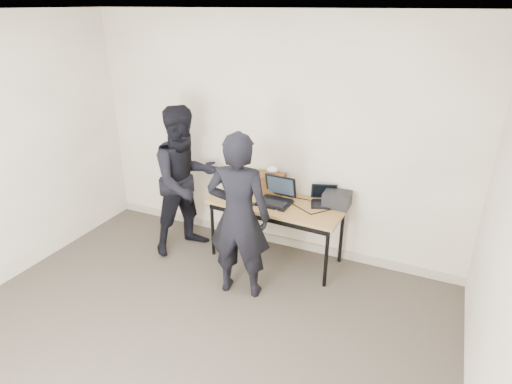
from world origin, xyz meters
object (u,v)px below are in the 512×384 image
Objects in this scene: laptop_center at (277,197)px; person_observer at (186,181)px; leather_satchel at (269,182)px; desk at (276,207)px; person_typist at (239,217)px; laptop_beige at (241,192)px; equipment_box at (337,199)px; laptop_right at (324,200)px.

laptop_center is 1.07m from person_observer.
leather_satchel is at bearing 132.68° from laptop_center.
person_typist is (-0.11, -0.71, 0.19)m from desk.
person_observer reaches higher than laptop_beige.
equipment_box is (1.08, 0.17, 0.04)m from laptop_beige.
equipment_box is (0.81, -0.04, -0.05)m from leather_satchel.
desk is 0.53m from laptop_right.
leather_satchel is (-0.17, 0.21, 0.06)m from laptop_center.
person_typist is at bearing -94.84° from laptop_center.
laptop_right is 0.15m from equipment_box.
laptop_right is 0.21× the size of person_typist.
leather_satchel is at bearing 47.87° from laptop_beige.
laptop_beige is at bearing -42.59° from person_observer.
laptop_beige is 1.07× the size of equipment_box.
laptop_right reaches higher than desk.
laptop_beige is at bearing -170.86° from equipment_box.
person_typist reaches higher than laptop_right.
laptop_beige is 0.85× the size of laptop_right.
person_observer is (-1.54, -0.38, 0.10)m from laptop_right.
laptop_beige is 0.18× the size of person_typist.
desk is 0.12m from laptop_center.
laptop_beige is (-0.45, 0.02, 0.10)m from desk.
leather_satchel reaches higher than desk.
laptop_center reaches higher than leather_satchel.
desk is 0.75m from person_typist.
person_observer is (-0.87, -0.41, 0.02)m from leather_satchel.
laptop_beige is at bearing -176.92° from laptop_center.
person_observer reaches higher than laptop_center.
person_observer is at bearing 175.00° from laptop_right.
equipment_box is 0.16× the size of person_observer.
laptop_center is at bearing -54.90° from leather_satchel.
desk is at bearing 7.41° from laptop_beige.
desk is 4.10× the size of leather_satchel.
person_typist is (0.07, -0.94, 0.01)m from leather_satchel.
equipment_box reaches higher than desk.
equipment_box is at bearing -48.56° from person_observer.
laptop_center is 0.52m from laptop_right.
person_observer is at bearing -151.58° from laptop_beige.
laptop_center is 0.66m from equipment_box.
person_observer is (-0.60, -0.20, 0.11)m from laptop_beige.
leather_satchel reaches higher than laptop_beige.
laptop_center is at bearing 109.62° from desk.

